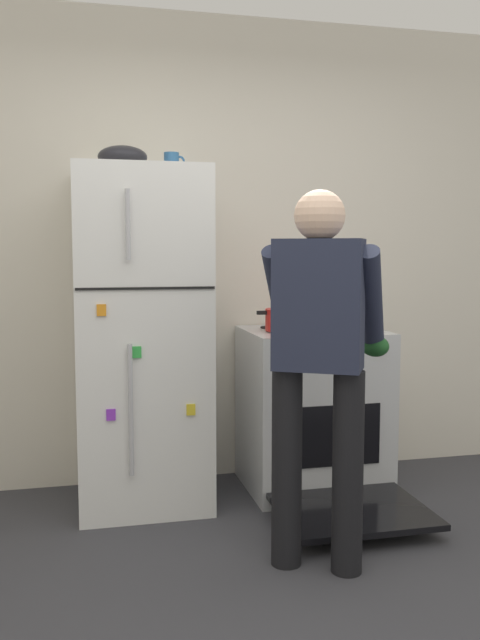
# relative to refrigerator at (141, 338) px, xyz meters

# --- Properties ---
(kitchen_wall_back) EXTENTS (6.00, 0.10, 2.70)m
(kitchen_wall_back) POSITION_rel_refrigerator_xyz_m (0.42, 0.38, 0.46)
(kitchen_wall_back) COLOR silver
(kitchen_wall_back) RESTS_ON ground
(refrigerator) EXTENTS (0.68, 0.72, 1.78)m
(refrigerator) POSITION_rel_refrigerator_xyz_m (0.00, 0.00, 0.00)
(refrigerator) COLOR white
(refrigerator) RESTS_ON ground
(stove_range) EXTENTS (0.76, 1.22, 0.91)m
(stove_range) POSITION_rel_refrigerator_xyz_m (0.97, -0.02, -0.44)
(stove_range) COLOR silver
(stove_range) RESTS_ON ground
(person_cook) EXTENTS (0.64, 0.68, 1.60)m
(person_cook) POSITION_rel_refrigerator_xyz_m (0.66, -0.94, 0.06)
(person_cook) COLOR black
(person_cook) RESTS_ON ground
(red_pot) EXTENTS (0.36, 0.26, 0.12)m
(red_pot) POSITION_rel_refrigerator_xyz_m (0.81, -0.05, 0.09)
(red_pot) COLOR red
(red_pot) RESTS_ON stove_range
(coffee_mug) EXTENTS (0.11, 0.08, 0.10)m
(coffee_mug) POSITION_rel_refrigerator_xyz_m (0.18, 0.05, 0.94)
(coffee_mug) COLOR #2D6093
(coffee_mug) RESTS_ON refrigerator
(pepper_mill) EXTENTS (0.05, 0.05, 0.20)m
(pepper_mill) POSITION_rel_refrigerator_xyz_m (1.27, 0.20, 0.13)
(pepper_mill) COLOR brown
(pepper_mill) RESTS_ON stove_range
(mixing_bowl) EXTENTS (0.25, 0.25, 0.11)m
(mixing_bowl) POSITION_rel_refrigerator_xyz_m (-0.08, 0.00, 0.95)
(mixing_bowl) COLOR black
(mixing_bowl) RESTS_ON refrigerator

